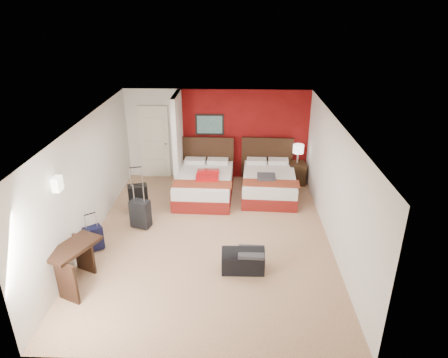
{
  "coord_description": "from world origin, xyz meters",
  "views": [
    {
      "loc": [
        0.52,
        -7.32,
        4.62
      ],
      "look_at": [
        0.27,
        0.8,
        1.0
      ],
      "focal_mm": 32.11,
      "sensor_mm": 36.0,
      "label": 1
    }
  ],
  "objects_px": {
    "suitcase_black": "(138,200)",
    "bed_left": "(204,185)",
    "bed_right": "(269,184)",
    "duffel_bag": "(243,261)",
    "table_lamp": "(298,154)",
    "suitcase_charcoal": "(141,215)",
    "nightstand": "(296,173)",
    "suitcase_navy": "(94,240)",
    "desk": "(76,266)",
    "red_suitcase_open": "(208,175)"
  },
  "relations": [
    {
      "from": "red_suitcase_open",
      "to": "table_lamp",
      "type": "relative_size",
      "value": 1.51
    },
    {
      "from": "nightstand",
      "to": "suitcase_navy",
      "type": "distance_m",
      "value": 5.62
    },
    {
      "from": "suitcase_black",
      "to": "duffel_bag",
      "type": "height_order",
      "value": "suitcase_black"
    },
    {
      "from": "bed_right",
      "to": "suitcase_charcoal",
      "type": "distance_m",
      "value": 3.42
    },
    {
      "from": "bed_right",
      "to": "suitcase_charcoal",
      "type": "height_order",
      "value": "suitcase_charcoal"
    },
    {
      "from": "suitcase_navy",
      "to": "bed_right",
      "type": "bearing_deg",
      "value": -1.52
    },
    {
      "from": "bed_left",
      "to": "suitcase_black",
      "type": "height_order",
      "value": "suitcase_black"
    },
    {
      "from": "nightstand",
      "to": "table_lamp",
      "type": "relative_size",
      "value": 1.23
    },
    {
      "from": "bed_right",
      "to": "suitcase_navy",
      "type": "xyz_separation_m",
      "value": [
        -3.69,
        -2.67,
        -0.04
      ]
    },
    {
      "from": "bed_right",
      "to": "table_lamp",
      "type": "height_order",
      "value": "table_lamp"
    },
    {
      "from": "suitcase_black",
      "to": "desk",
      "type": "xyz_separation_m",
      "value": [
        -0.47,
        -2.7,
        0.07
      ]
    },
    {
      "from": "bed_left",
      "to": "table_lamp",
      "type": "bearing_deg",
      "value": 20.87
    },
    {
      "from": "bed_left",
      "to": "nightstand",
      "type": "height_order",
      "value": "nightstand"
    },
    {
      "from": "table_lamp",
      "to": "suitcase_navy",
      "type": "distance_m",
      "value": 5.66
    },
    {
      "from": "suitcase_black",
      "to": "bed_left",
      "type": "bearing_deg",
      "value": 14.82
    },
    {
      "from": "nightstand",
      "to": "duffel_bag",
      "type": "height_order",
      "value": "nightstand"
    },
    {
      "from": "suitcase_navy",
      "to": "suitcase_black",
      "type": "bearing_deg",
      "value": 34.09
    },
    {
      "from": "bed_left",
      "to": "suitcase_navy",
      "type": "height_order",
      "value": "bed_left"
    },
    {
      "from": "red_suitcase_open",
      "to": "suitcase_navy",
      "type": "height_order",
      "value": "red_suitcase_open"
    },
    {
      "from": "bed_left",
      "to": "desk",
      "type": "distance_m",
      "value": 4.12
    },
    {
      "from": "nightstand",
      "to": "table_lamp",
      "type": "xyz_separation_m",
      "value": [
        0.0,
        0.0,
        0.56
      ]
    },
    {
      "from": "suitcase_black",
      "to": "suitcase_navy",
      "type": "height_order",
      "value": "suitcase_black"
    },
    {
      "from": "nightstand",
      "to": "table_lamp",
      "type": "distance_m",
      "value": 0.56
    },
    {
      "from": "bed_right",
      "to": "nightstand",
      "type": "distance_m",
      "value": 1.07
    },
    {
      "from": "bed_right",
      "to": "suitcase_black",
      "type": "relative_size",
      "value": 2.86
    },
    {
      "from": "red_suitcase_open",
      "to": "suitcase_charcoal",
      "type": "xyz_separation_m",
      "value": [
        -1.39,
        -1.5,
        -0.34
      ]
    },
    {
      "from": "bed_right",
      "to": "duffel_bag",
      "type": "height_order",
      "value": "bed_right"
    },
    {
      "from": "suitcase_black",
      "to": "desk",
      "type": "relative_size",
      "value": 0.69
    },
    {
      "from": "bed_left",
      "to": "desk",
      "type": "bearing_deg",
      "value": -116.63
    },
    {
      "from": "bed_right",
      "to": "suitcase_navy",
      "type": "bearing_deg",
      "value": -141.23
    },
    {
      "from": "nightstand",
      "to": "desk",
      "type": "height_order",
      "value": "desk"
    },
    {
      "from": "suitcase_black",
      "to": "duffel_bag",
      "type": "distance_m",
      "value": 3.27
    },
    {
      "from": "suitcase_black",
      "to": "duffel_bag",
      "type": "relative_size",
      "value": 0.85
    },
    {
      "from": "suitcase_black",
      "to": "red_suitcase_open",
      "type": "bearing_deg",
      "value": 10.41
    },
    {
      "from": "bed_right",
      "to": "duffel_bag",
      "type": "bearing_deg",
      "value": -99.39
    },
    {
      "from": "suitcase_black",
      "to": "suitcase_charcoal",
      "type": "height_order",
      "value": "suitcase_black"
    },
    {
      "from": "bed_left",
      "to": "nightstand",
      "type": "bearing_deg",
      "value": 20.87
    },
    {
      "from": "desk",
      "to": "nightstand",
      "type": "bearing_deg",
      "value": 69.65
    },
    {
      "from": "bed_left",
      "to": "suitcase_navy",
      "type": "xyz_separation_m",
      "value": [
        -2.03,
        -2.53,
        -0.05
      ]
    },
    {
      "from": "suitcase_black",
      "to": "bed_right",
      "type": "bearing_deg",
      "value": 1.69
    },
    {
      "from": "duffel_bag",
      "to": "desk",
      "type": "distance_m",
      "value": 2.97
    },
    {
      "from": "suitcase_navy",
      "to": "duffel_bag",
      "type": "distance_m",
      "value": 3.04
    },
    {
      "from": "table_lamp",
      "to": "desk",
      "type": "bearing_deg",
      "value": -134.78
    },
    {
      "from": "suitcase_black",
      "to": "duffel_bag",
      "type": "xyz_separation_m",
      "value": [
        2.45,
        -2.17,
        -0.13
      ]
    },
    {
      "from": "bed_right",
      "to": "suitcase_charcoal",
      "type": "relative_size",
      "value": 3.1
    },
    {
      "from": "table_lamp",
      "to": "suitcase_charcoal",
      "type": "height_order",
      "value": "table_lamp"
    },
    {
      "from": "nightstand",
      "to": "duffel_bag",
      "type": "xyz_separation_m",
      "value": [
        -1.51,
        -3.94,
        -0.11
      ]
    },
    {
      "from": "desk",
      "to": "red_suitcase_open",
      "type": "bearing_deg",
      "value": 83.99
    },
    {
      "from": "red_suitcase_open",
      "to": "nightstand",
      "type": "height_order",
      "value": "red_suitcase_open"
    },
    {
      "from": "duffel_bag",
      "to": "table_lamp",
      "type": "bearing_deg",
      "value": 68.52
    }
  ]
}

